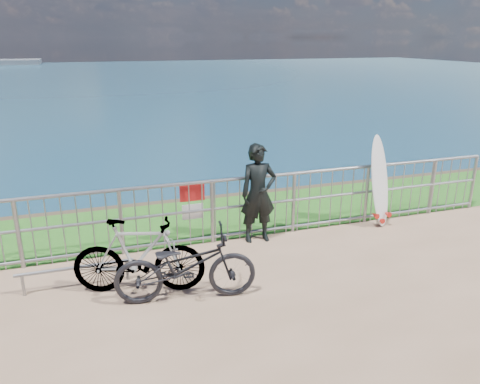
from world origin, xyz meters
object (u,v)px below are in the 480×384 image
object	(u,v)px
surfboard	(380,184)
bicycle_near	(186,266)
surfer	(258,193)
bicycle_far	(139,256)

from	to	relation	value
surfboard	bicycle_near	size ratio (longest dim) A/B	0.91
bicycle_near	surfer	bearing A→B (deg)	-37.77
bicycle_near	surfboard	bearing A→B (deg)	-60.86
surfboard	surfer	bearing A→B (deg)	179.53
bicycle_far	bicycle_near	bearing A→B (deg)	-109.41
surfer	surfboard	distance (m)	2.38
surfer	bicycle_far	xyz separation A→B (m)	(-2.14, -1.12, -0.31)
surfboard	bicycle_near	xyz separation A→B (m)	(-3.97, -1.50, -0.29)
surfboard	bicycle_far	size ratio (longest dim) A/B	0.95
surfer	bicycle_far	distance (m)	2.44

